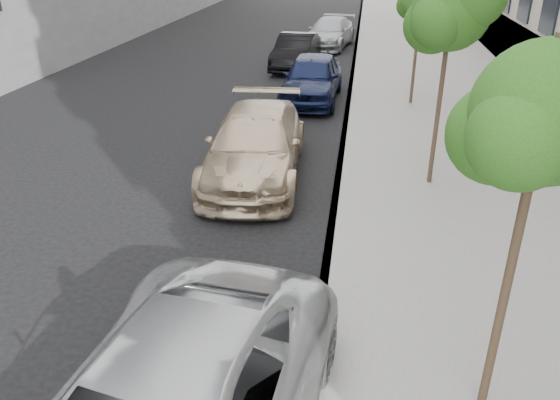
% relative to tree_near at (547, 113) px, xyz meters
% --- Properties ---
extents(sidewalk, '(6.40, 72.00, 0.14)m').
position_rel_tree_near_xyz_m(sidewalk, '(1.07, 22.50, -3.58)').
color(sidewalk, gray).
rests_on(sidewalk, ground).
extents(curb, '(0.15, 72.00, 0.14)m').
position_rel_tree_near_xyz_m(curb, '(-2.05, 22.50, -3.58)').
color(curb, '#9E9B93').
rests_on(curb, ground).
extents(tree_near, '(1.68, 1.48, 4.34)m').
position_rel_tree_near_xyz_m(tree_near, '(0.00, 0.00, 0.00)').
color(tree_near, '#38281C').
rests_on(tree_near, sidewalk).
extents(tree_mid, '(1.85, 1.65, 4.55)m').
position_rel_tree_near_xyz_m(tree_mid, '(0.00, 6.50, 0.12)').
color(tree_mid, '#38281C').
rests_on(tree_mid, sidewalk).
extents(suv, '(2.45, 5.33, 1.51)m').
position_rel_tree_near_xyz_m(suv, '(-3.99, 6.61, -2.90)').
color(suv, tan).
rests_on(suv, ground).
extents(sedan_blue, '(1.96, 4.59, 1.55)m').
position_rel_tree_near_xyz_m(sedan_blue, '(-3.33, 13.25, -2.88)').
color(sedan_blue, '#0F1634').
rests_on(sedan_blue, ground).
extents(sedan_black, '(1.77, 4.33, 1.40)m').
position_rel_tree_near_xyz_m(sedan_black, '(-4.49, 18.24, -2.95)').
color(sedan_black, black).
rests_on(sedan_black, ground).
extents(sedan_rear, '(2.66, 5.08, 1.40)m').
position_rel_tree_near_xyz_m(sedan_rear, '(-3.41, 23.38, -2.95)').
color(sedan_rear, '#989B9F').
rests_on(sedan_rear, ground).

